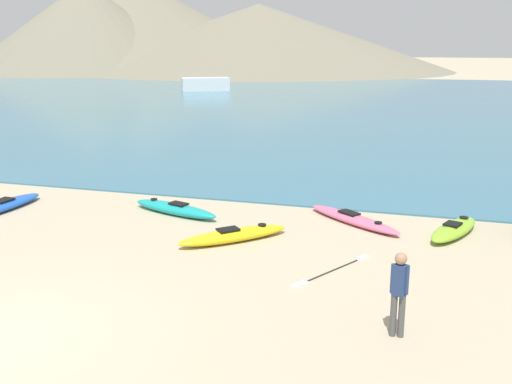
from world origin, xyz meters
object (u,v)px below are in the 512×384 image
Objects in this scene: kayak_on_sand_2 at (0,207)px; moored_boat_0 at (205,84)px; kayak_on_sand_1 at (233,235)px; person_near_foreground at (399,289)px; kayak_on_sand_3 at (353,219)px; kayak_on_sand_4 at (454,229)px; kayak_on_sand_0 at (175,209)px; loose_paddle at (333,270)px.

moored_boat_0 is (-10.96, 45.64, 0.59)m from kayak_on_sand_2.
person_near_foreground reaches higher than kayak_on_sand_1.
kayak_on_sand_1 is 0.78× the size of kayak_on_sand_2.
kayak_on_sand_1 reaches higher than kayak_on_sand_3.
person_near_foreground is (-1.12, -6.46, 0.75)m from kayak_on_sand_4.
person_near_foreground is (7.19, -6.15, 0.75)m from kayak_on_sand_0.
kayak_on_sand_3 is 0.60× the size of moored_boat_0.
kayak_on_sand_1 is at bearing -158.53° from kayak_on_sand_4.
kayak_on_sand_0 is at bearing -177.84° from kayak_on_sand_4.
kayak_on_sand_2 is at bearing -76.50° from moored_boat_0.
person_near_foreground is at bearing -40.55° from kayak_on_sand_0.
kayak_on_sand_1 is at bearing 155.10° from loose_paddle.
moored_boat_0 is at bearing 103.50° from kayak_on_sand_2.
person_near_foreground reaches higher than kayak_on_sand_2.
kayak_on_sand_3 reaches higher than loose_paddle.
person_near_foreground is at bearing -75.77° from kayak_on_sand_3.
kayak_on_sand_2 is at bearing 169.73° from loose_paddle.
kayak_on_sand_0 is 47.28m from moored_boat_0.
kayak_on_sand_0 is 1.20× the size of kayak_on_sand_1.
moored_boat_0 is at bearing 116.61° from kayak_on_sand_3.
kayak_on_sand_4 is (5.71, 2.25, 0.00)m from kayak_on_sand_1.
kayak_on_sand_4 reaches higher than kayak_on_sand_3.
kayak_on_sand_1 is 0.51× the size of moored_boat_0.
person_near_foreground reaches higher than loose_paddle.
kayak_on_sand_3 is 2.85m from kayak_on_sand_4.
person_near_foreground reaches higher than kayak_on_sand_3.
kayak_on_sand_0 reaches higher than kayak_on_sand_4.
kayak_on_sand_4 is 0.51× the size of moored_boat_0.
loose_paddle is (11.00, -1.99, -0.14)m from kayak_on_sand_2.
kayak_on_sand_0 is 0.61× the size of moored_boat_0.
moored_boat_0 is (-21.89, 43.70, 0.61)m from kayak_on_sand_3.
kayak_on_sand_1 is 1.08× the size of loose_paddle.
kayak_on_sand_3 is 1.28× the size of loose_paddle.
kayak_on_sand_3 is at bearing 104.23° from person_near_foreground.
kayak_on_sand_2 is 11.18m from loose_paddle.
loose_paddle is at bearing -24.90° from kayak_on_sand_1.
moored_boat_0 is at bearing 112.34° from kayak_on_sand_1.
kayak_on_sand_4 is 4.55m from loose_paddle.
kayak_on_sand_3 is at bearing 41.79° from kayak_on_sand_1.
kayak_on_sand_0 is at bearing -173.36° from kayak_on_sand_3.
kayak_on_sand_1 reaches higher than loose_paddle.
kayak_on_sand_4 is at bearing -6.51° from kayak_on_sand_3.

